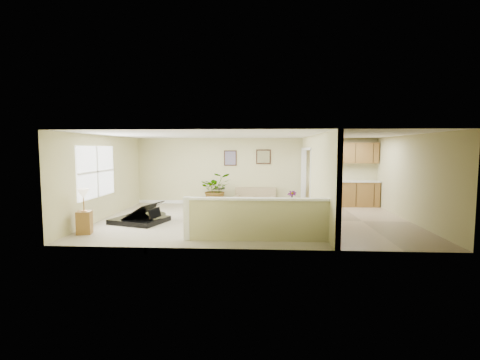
# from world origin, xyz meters

# --- Properties ---
(floor) EXTENTS (9.00, 9.00, 0.00)m
(floor) POSITION_xyz_m (0.00, 0.00, 0.00)
(floor) COLOR tan
(floor) RESTS_ON ground
(back_wall) EXTENTS (9.00, 0.04, 2.50)m
(back_wall) POSITION_xyz_m (0.00, 3.00, 1.25)
(back_wall) COLOR #CCC78B
(back_wall) RESTS_ON floor
(front_wall) EXTENTS (9.00, 0.04, 2.50)m
(front_wall) POSITION_xyz_m (0.00, -3.00, 1.25)
(front_wall) COLOR #CCC78B
(front_wall) RESTS_ON floor
(left_wall) EXTENTS (0.04, 6.00, 2.50)m
(left_wall) POSITION_xyz_m (-4.50, 0.00, 1.25)
(left_wall) COLOR #CCC78B
(left_wall) RESTS_ON floor
(right_wall) EXTENTS (0.04, 6.00, 2.50)m
(right_wall) POSITION_xyz_m (4.50, 0.00, 1.25)
(right_wall) COLOR #CCC78B
(right_wall) RESTS_ON floor
(ceiling) EXTENTS (9.00, 6.00, 0.04)m
(ceiling) POSITION_xyz_m (0.00, 0.00, 2.50)
(ceiling) COLOR white
(ceiling) RESTS_ON back_wall
(kitchen_vinyl) EXTENTS (2.70, 6.00, 0.01)m
(kitchen_vinyl) POSITION_xyz_m (3.15, 0.00, 0.00)
(kitchen_vinyl) COLOR tan
(kitchen_vinyl) RESTS_ON floor
(interior_partition) EXTENTS (0.18, 5.99, 2.50)m
(interior_partition) POSITION_xyz_m (1.80, 0.25, 1.22)
(interior_partition) COLOR #CCC78B
(interior_partition) RESTS_ON floor
(pony_half_wall) EXTENTS (3.42, 0.22, 1.00)m
(pony_half_wall) POSITION_xyz_m (0.08, -2.30, 0.52)
(pony_half_wall) COLOR #CCC78B
(pony_half_wall) RESTS_ON floor
(left_window) EXTENTS (0.05, 2.15, 1.45)m
(left_window) POSITION_xyz_m (-4.49, -0.50, 1.45)
(left_window) COLOR white
(left_window) RESTS_ON left_wall
(wall_art_left) EXTENTS (0.48, 0.04, 0.58)m
(wall_art_left) POSITION_xyz_m (-0.95, 2.97, 1.75)
(wall_art_left) COLOR #351F13
(wall_art_left) RESTS_ON back_wall
(wall_mirror) EXTENTS (0.55, 0.04, 0.55)m
(wall_mirror) POSITION_xyz_m (0.30, 2.97, 1.80)
(wall_mirror) COLOR #351F13
(wall_mirror) RESTS_ON back_wall
(kitchen_cabinets) EXTENTS (2.36, 0.65, 2.33)m
(kitchen_cabinets) POSITION_xyz_m (3.19, 2.73, 0.87)
(kitchen_cabinets) COLOR olive
(kitchen_cabinets) RESTS_ON floor
(piano) EXTENTS (1.86, 1.86, 1.29)m
(piano) POSITION_xyz_m (-3.28, -0.42, 0.54)
(piano) COLOR black
(piano) RESTS_ON floor
(piano_bench) EXTENTS (0.69, 0.90, 0.53)m
(piano_bench) POSITION_xyz_m (-1.42, -0.03, 0.27)
(piano_bench) COLOR black
(piano_bench) RESTS_ON floor
(loveseat) EXTENTS (1.58, 0.96, 0.87)m
(loveseat) POSITION_xyz_m (-0.01, 2.61, 0.33)
(loveseat) COLOR tan
(loveseat) RESTS_ON floor
(accent_table) EXTENTS (0.44, 0.44, 0.64)m
(accent_table) POSITION_xyz_m (-1.35, 2.63, 0.41)
(accent_table) COLOR black
(accent_table) RESTS_ON floor
(palm_plant) EXTENTS (1.31, 1.20, 1.23)m
(palm_plant) POSITION_xyz_m (-1.44, 2.44, 0.61)
(palm_plant) COLOR black
(palm_plant) RESTS_ON floor
(small_plant) EXTENTS (0.45, 0.45, 0.62)m
(small_plant) POSITION_xyz_m (1.30, 2.15, 0.26)
(small_plant) COLOR black
(small_plant) RESTS_ON floor
(lamp_stand) EXTENTS (0.40, 0.40, 1.12)m
(lamp_stand) POSITION_xyz_m (-4.15, -1.91, 0.48)
(lamp_stand) COLOR olive
(lamp_stand) RESTS_ON floor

